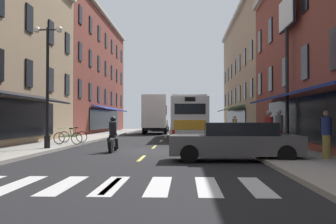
{
  "coord_description": "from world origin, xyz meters",
  "views": [
    {
      "loc": [
        1.69,
        -19.22,
        1.51
      ],
      "look_at": [
        0.42,
        11.07,
        2.08
      ],
      "focal_mm": 43.19,
      "sensor_mm": 36.0,
      "label": 1
    }
  ],
  "objects_px": {
    "pedestrian_rear": "(279,129)",
    "pedestrian_near": "(326,133)",
    "pedestrian_far": "(269,131)",
    "box_truck": "(155,114)",
    "bicycle_mid": "(68,138)",
    "sedan_mid": "(236,141)",
    "pedestrian_mid": "(235,126)",
    "bicycle_near": "(73,136)",
    "motorcycle_rider": "(113,137)",
    "billboard_sign": "(287,30)",
    "transit_bus": "(187,117)",
    "street_lamp_twin": "(47,81)",
    "sedan_near": "(161,125)"
  },
  "relations": [
    {
      "from": "box_truck",
      "to": "sedan_near",
      "type": "distance_m",
      "value": 10.28
    },
    {
      "from": "transit_bus",
      "to": "pedestrian_rear",
      "type": "bearing_deg",
      "value": -74.21
    },
    {
      "from": "transit_bus",
      "to": "bicycle_mid",
      "type": "distance_m",
      "value": 12.57
    },
    {
      "from": "pedestrian_mid",
      "to": "street_lamp_twin",
      "type": "relative_size",
      "value": 0.29
    },
    {
      "from": "bicycle_near",
      "to": "pedestrian_mid",
      "type": "height_order",
      "value": "pedestrian_mid"
    },
    {
      "from": "pedestrian_rear",
      "to": "pedestrian_near",
      "type": "bearing_deg",
      "value": -37.18
    },
    {
      "from": "billboard_sign",
      "to": "street_lamp_twin",
      "type": "distance_m",
      "value": 12.51
    },
    {
      "from": "pedestrian_far",
      "to": "box_truck",
      "type": "bearing_deg",
      "value": 41.69
    },
    {
      "from": "box_truck",
      "to": "sedan_mid",
      "type": "bearing_deg",
      "value": -79.82
    },
    {
      "from": "transit_bus",
      "to": "pedestrian_far",
      "type": "distance_m",
      "value": 16.48
    },
    {
      "from": "transit_bus",
      "to": "bicycle_near",
      "type": "distance_m",
      "value": 11.14
    },
    {
      "from": "transit_bus",
      "to": "pedestrian_near",
      "type": "xyz_separation_m",
      "value": [
        4.83,
        -18.13,
        -0.65
      ]
    },
    {
      "from": "billboard_sign",
      "to": "motorcycle_rider",
      "type": "bearing_deg",
      "value": -163.05
    },
    {
      "from": "pedestrian_far",
      "to": "bicycle_near",
      "type": "bearing_deg",
      "value": 81.21
    },
    {
      "from": "bicycle_mid",
      "to": "pedestrian_mid",
      "type": "bearing_deg",
      "value": 42.47
    },
    {
      "from": "transit_bus",
      "to": "pedestrian_rear",
      "type": "xyz_separation_m",
      "value": [
        4.05,
        -14.34,
        -0.6
      ]
    },
    {
      "from": "box_truck",
      "to": "pedestrian_near",
      "type": "bearing_deg",
      "value": -73.88
    },
    {
      "from": "pedestrian_far",
      "to": "billboard_sign",
      "type": "bearing_deg",
      "value": 5.55
    },
    {
      "from": "billboard_sign",
      "to": "motorcycle_rider",
      "type": "relative_size",
      "value": 3.82
    },
    {
      "from": "sedan_mid",
      "to": "motorcycle_rider",
      "type": "distance_m",
      "value": 6.49
    },
    {
      "from": "pedestrian_near",
      "to": "pedestrian_mid",
      "type": "relative_size",
      "value": 1.01
    },
    {
      "from": "pedestrian_near",
      "to": "street_lamp_twin",
      "type": "height_order",
      "value": "street_lamp_twin"
    },
    {
      "from": "sedan_near",
      "to": "bicycle_mid",
      "type": "distance_m",
      "value": 31.16
    },
    {
      "from": "transit_bus",
      "to": "bicycle_near",
      "type": "bearing_deg",
      "value": -128.68
    },
    {
      "from": "street_lamp_twin",
      "to": "transit_bus",
      "type": "bearing_deg",
      "value": 63.32
    },
    {
      "from": "box_truck",
      "to": "pedestrian_mid",
      "type": "height_order",
      "value": "box_truck"
    },
    {
      "from": "pedestrian_rear",
      "to": "sedan_mid",
      "type": "bearing_deg",
      "value": -82.69
    },
    {
      "from": "pedestrian_rear",
      "to": "box_truck",
      "type": "bearing_deg",
      "value": 148.05
    },
    {
      "from": "sedan_mid",
      "to": "pedestrian_near",
      "type": "height_order",
      "value": "pedestrian_near"
    },
    {
      "from": "sedan_near",
      "to": "bicycle_near",
      "type": "distance_m",
      "value": 29.26
    },
    {
      "from": "transit_bus",
      "to": "billboard_sign",
      "type": "bearing_deg",
      "value": -65.48
    },
    {
      "from": "sedan_mid",
      "to": "pedestrian_far",
      "type": "xyz_separation_m",
      "value": [
        1.54,
        1.72,
        0.32
      ]
    },
    {
      "from": "street_lamp_twin",
      "to": "pedestrian_mid",
      "type": "bearing_deg",
      "value": 49.82
    },
    {
      "from": "bicycle_mid",
      "to": "pedestrian_far",
      "type": "distance_m",
      "value": 11.35
    },
    {
      "from": "box_truck",
      "to": "pedestrian_far",
      "type": "bearing_deg",
      "value": -75.98
    },
    {
      "from": "bicycle_mid",
      "to": "pedestrian_mid",
      "type": "relative_size",
      "value": 1.01
    },
    {
      "from": "sedan_mid",
      "to": "bicycle_near",
      "type": "relative_size",
      "value": 2.77
    },
    {
      "from": "billboard_sign",
      "to": "pedestrian_mid",
      "type": "relative_size",
      "value": 4.69
    },
    {
      "from": "bicycle_near",
      "to": "pedestrian_far",
      "type": "distance_m",
      "value": 12.63
    },
    {
      "from": "motorcycle_rider",
      "to": "street_lamp_twin",
      "type": "bearing_deg",
      "value": 172.13
    },
    {
      "from": "bicycle_mid",
      "to": "pedestrian_far",
      "type": "height_order",
      "value": "pedestrian_far"
    },
    {
      "from": "box_truck",
      "to": "street_lamp_twin",
      "type": "distance_m",
      "value": 24.02
    },
    {
      "from": "pedestrian_near",
      "to": "street_lamp_twin",
      "type": "bearing_deg",
      "value": -54.38
    },
    {
      "from": "box_truck",
      "to": "sedan_mid",
      "type": "relative_size",
      "value": 1.66
    },
    {
      "from": "pedestrian_rear",
      "to": "bicycle_mid",
      "type": "bearing_deg",
      "value": -158.02
    },
    {
      "from": "motorcycle_rider",
      "to": "pedestrian_mid",
      "type": "height_order",
      "value": "pedestrian_mid"
    },
    {
      "from": "motorcycle_rider",
      "to": "bicycle_mid",
      "type": "height_order",
      "value": "motorcycle_rider"
    },
    {
      "from": "pedestrian_mid",
      "to": "pedestrian_far",
      "type": "xyz_separation_m",
      "value": [
        -0.47,
        -15.03,
        0.03
      ]
    },
    {
      "from": "transit_bus",
      "to": "sedan_mid",
      "type": "relative_size",
      "value": 2.59
    },
    {
      "from": "bicycle_mid",
      "to": "pedestrian_near",
      "type": "height_order",
      "value": "pedestrian_near"
    }
  ]
}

